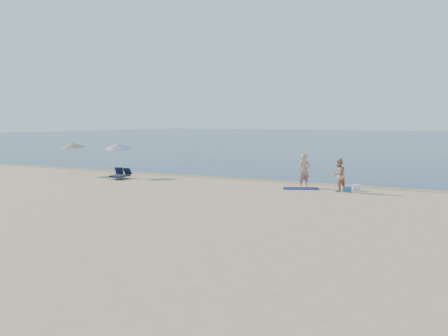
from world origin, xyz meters
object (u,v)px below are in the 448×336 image
object	(u,v)px
person_left	(304,171)
person_right	(339,175)
umbrella_near	(119,146)
blue_cooler	(347,189)

from	to	relation	value
person_left	person_right	distance (m)	2.34
person_left	person_right	size ratio (longest dim) A/B	1.09
person_left	person_right	world-z (taller)	person_left
person_left	umbrella_near	world-z (taller)	umbrella_near
person_right	blue_cooler	world-z (taller)	person_right
person_right	umbrella_near	world-z (taller)	umbrella_near
person_right	umbrella_near	distance (m)	15.44
person_left	blue_cooler	distance (m)	2.93
person_left	blue_cooler	bearing A→B (deg)	-65.80
blue_cooler	umbrella_near	xyz separation A→B (m)	(-15.88, 0.05, 1.92)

